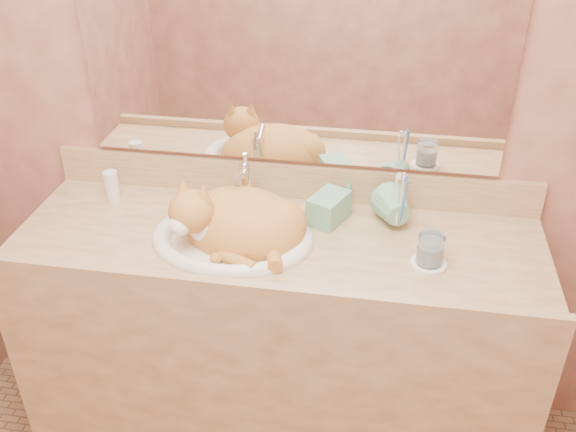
% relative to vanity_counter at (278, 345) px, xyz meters
% --- Properties ---
extents(wall_back, '(2.40, 0.02, 2.50)m').
position_rel_vanity_counter_xyz_m(wall_back, '(0.00, 0.28, 0.82)').
color(wall_back, brown).
rests_on(wall_back, ground).
extents(vanity_counter, '(1.60, 0.55, 0.85)m').
position_rel_vanity_counter_xyz_m(vanity_counter, '(0.00, 0.00, 0.00)').
color(vanity_counter, olive).
rests_on(vanity_counter, floor).
extents(mirror, '(1.30, 0.02, 0.80)m').
position_rel_vanity_counter_xyz_m(mirror, '(0.00, 0.26, 0.97)').
color(mirror, white).
rests_on(mirror, wall_back).
extents(sink_basin, '(0.52, 0.46, 0.15)m').
position_rel_vanity_counter_xyz_m(sink_basin, '(-0.13, -0.02, 0.50)').
color(sink_basin, white).
rests_on(sink_basin, vanity_counter).
extents(faucet, '(0.08, 0.14, 0.18)m').
position_rel_vanity_counter_xyz_m(faucet, '(-0.13, 0.16, 0.52)').
color(faucet, white).
rests_on(faucet, vanity_counter).
extents(cat, '(0.46, 0.41, 0.21)m').
position_rel_vanity_counter_xyz_m(cat, '(-0.12, -0.01, 0.49)').
color(cat, '#B36E29').
rests_on(cat, sink_basin).
extents(soap_dispenser, '(0.12, 0.12, 0.20)m').
position_rel_vanity_counter_xyz_m(soap_dispenser, '(0.11, 0.07, 0.53)').
color(soap_dispenser, '#6BAB8A').
rests_on(soap_dispenser, vanity_counter).
extents(toothbrush_cup, '(0.15, 0.15, 0.11)m').
position_rel_vanity_counter_xyz_m(toothbrush_cup, '(0.36, 0.10, 0.48)').
color(toothbrush_cup, '#6BAB8A').
rests_on(toothbrush_cup, vanity_counter).
extents(toothbrushes, '(0.03, 0.03, 0.21)m').
position_rel_vanity_counter_xyz_m(toothbrushes, '(0.36, 0.10, 0.55)').
color(toothbrushes, white).
rests_on(toothbrushes, toothbrush_cup).
extents(saucer, '(0.10, 0.10, 0.01)m').
position_rel_vanity_counter_xyz_m(saucer, '(0.45, -0.06, 0.43)').
color(saucer, white).
rests_on(saucer, vanity_counter).
extents(water_glass, '(0.07, 0.07, 0.09)m').
position_rel_vanity_counter_xyz_m(water_glass, '(0.45, -0.06, 0.48)').
color(water_glass, silver).
rests_on(water_glass, saucer).
extents(lotion_bottle, '(0.04, 0.04, 0.11)m').
position_rel_vanity_counter_xyz_m(lotion_bottle, '(-0.57, 0.14, 0.48)').
color(lotion_bottle, white).
rests_on(lotion_bottle, vanity_counter).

